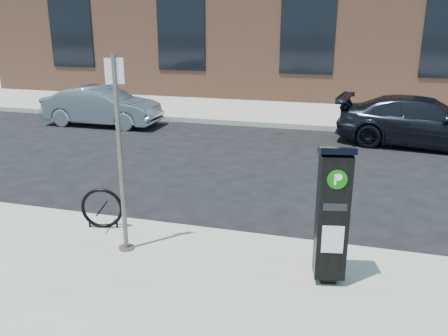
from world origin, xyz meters
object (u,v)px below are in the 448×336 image
(bike_rack, at_px, (102,209))
(car_silver, at_px, (102,106))
(sign_pole, at_px, (120,158))
(parking_kiosk, at_px, (332,214))
(car_dark, at_px, (423,122))

(bike_rack, distance_m, car_silver, 8.37)
(sign_pole, bearing_deg, bike_rack, 116.41)
(car_silver, bearing_deg, sign_pole, -149.03)
(parking_kiosk, bearing_deg, car_silver, 122.73)
(parking_kiosk, height_order, car_silver, parking_kiosk)
(bike_rack, bearing_deg, car_dark, 39.72)
(bike_rack, relative_size, car_dark, 0.15)
(bike_rack, bearing_deg, car_silver, 105.80)
(parking_kiosk, xyz_separation_m, car_dark, (1.88, 7.93, -0.40))
(sign_pole, distance_m, car_dark, 9.18)
(sign_pole, xyz_separation_m, car_silver, (-4.83, 7.83, -0.88))
(parking_kiosk, distance_m, car_silver, 11.00)
(car_silver, height_order, car_dark, car_dark)
(sign_pole, relative_size, bike_rack, 4.14)
(car_dark, bearing_deg, bike_rack, 150.84)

